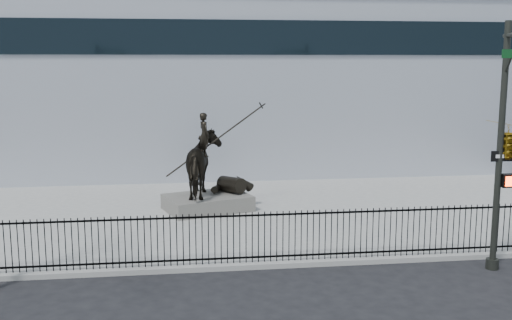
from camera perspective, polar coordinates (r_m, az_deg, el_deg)
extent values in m
plane|color=black|center=(16.49, -0.37, -11.63)|extent=(120.00, 120.00, 0.00)
cube|color=gray|center=(23.10, -2.55, -5.24)|extent=(30.00, 12.00, 0.15)
cube|color=#B1B8C1|center=(35.34, -4.47, 7.10)|extent=(44.00, 14.00, 9.00)
cube|color=black|center=(17.55, -0.88, -9.26)|extent=(22.00, 0.05, 0.05)
cube|color=black|center=(17.19, -0.90, -5.31)|extent=(22.00, 0.05, 0.05)
cube|color=black|center=(17.37, -0.89, -7.39)|extent=(22.00, 0.03, 1.50)
cube|color=#5C5954|center=(23.52, -4.63, -4.07)|extent=(3.66, 3.04, 0.59)
imported|color=black|center=(23.21, -4.69, -0.37)|extent=(2.80, 3.03, 2.50)
imported|color=black|center=(23.00, -4.95, 2.42)|extent=(0.58, 0.71, 1.69)
cylinder|color=black|center=(23.20, -3.93, 1.85)|extent=(3.83, 1.34, 2.54)
cylinder|color=black|center=(18.76, 21.57, -9.18)|extent=(0.36, 0.36, 0.30)
cylinder|color=black|center=(18.01, 22.21, 0.99)|extent=(0.18, 0.18, 7.00)
imported|color=#A97E12|center=(18.10, 22.86, 1.63)|extent=(0.53, 2.48, 1.00)
cube|color=black|center=(18.25, 22.88, -1.82)|extent=(0.38, 0.22, 0.38)
cube|color=#FF2D05|center=(18.15, 23.07, -1.89)|extent=(0.28, 0.02, 0.28)
cube|color=black|center=(18.10, 22.80, 0.35)|extent=(0.95, 0.03, 0.30)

